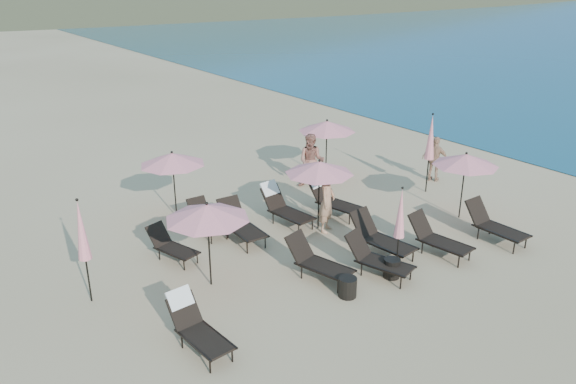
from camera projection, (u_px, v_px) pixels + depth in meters
ground at (402, 263)px, 14.45m from camera, size 800.00×800.00×0.00m
lounger_0 at (196, 325)px, 11.03m from camera, size 0.76×1.71×1.03m
lounger_1 at (317, 261)px, 13.58m from camera, size 1.09×1.84×0.99m
lounger_2 at (377, 258)px, 13.73m from camera, size 1.14×1.82×0.98m
lounger_3 at (380, 237)px, 14.73m from camera, size 0.93×1.91×1.05m
lounger_4 at (438, 238)px, 14.76m from camera, size 0.91×1.81×0.99m
lounger_5 at (494, 224)px, 15.52m from camera, size 0.73×1.81×1.03m
lounger_6 at (171, 245)px, 14.50m from camera, size 0.99×1.57×0.85m
lounger_7 at (207, 219)px, 15.99m from camera, size 0.60×1.55×0.89m
lounger_8 at (241, 224)px, 15.56m from camera, size 0.74×1.81×1.03m
lounger_9 at (284, 206)px, 16.58m from camera, size 0.90×1.89×1.13m
lounger_10 at (331, 197)px, 17.24m from camera, size 1.03×1.89×1.12m
umbrella_open_0 at (207, 212)px, 12.77m from camera, size 1.99×1.99×2.14m
umbrella_open_1 at (319, 168)px, 15.75m from camera, size 1.96×1.96×2.11m
umbrella_open_2 at (466, 160)px, 16.48m from camera, size 1.94×1.94×2.09m
umbrella_open_3 at (172, 159)px, 16.52m from camera, size 1.96×1.96×2.10m
umbrella_open_4 at (327, 126)px, 19.73m from camera, size 2.04×2.04×2.20m
umbrella_closed_0 at (400, 214)px, 13.42m from camera, size 0.27×0.27×2.29m
umbrella_closed_1 at (431, 138)px, 18.49m from camera, size 0.32×0.32×2.74m
umbrella_closed_2 at (81, 231)px, 12.14m from camera, size 0.29×0.29×2.52m
side_table_0 at (348, 287)px, 12.87m from camera, size 0.43×0.43×0.48m
side_table_1 at (392, 268)px, 13.68m from camera, size 0.40×0.40×0.49m
beachgoer_a at (327, 202)px, 15.95m from camera, size 0.79×0.72×1.81m
beachgoer_b at (312, 161)px, 19.24m from camera, size 1.15×1.17×1.90m
beachgoer_c at (435, 159)px, 19.90m from camera, size 0.74×1.03×1.62m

